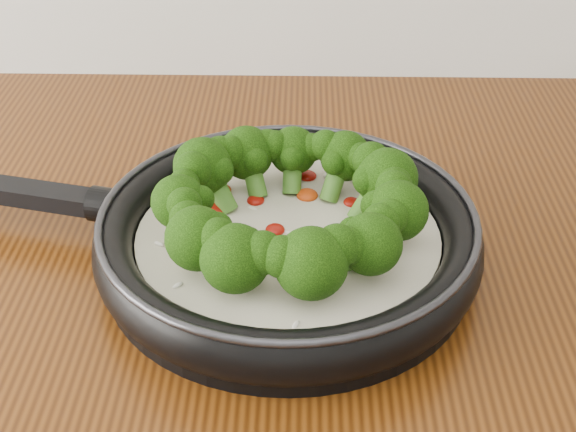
{
  "coord_description": "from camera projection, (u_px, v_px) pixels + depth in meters",
  "views": [
    {
      "loc": [
        -0.08,
        0.56,
        1.31
      ],
      "look_at": [
        -0.09,
        1.1,
        0.95
      ],
      "focal_mm": 49.84,
      "sensor_mm": 36.0,
      "label": 1
    }
  ],
  "objects": [
    {
      "name": "skillet",
      "position": [
        285.0,
        230.0,
        0.66
      ],
      "size": [
        0.52,
        0.38,
        0.09
      ],
      "color": "black",
      "rests_on": "counter"
    }
  ]
}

